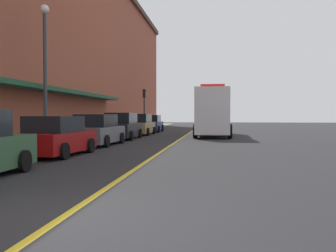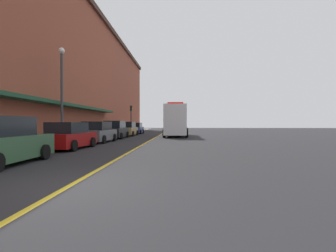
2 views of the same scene
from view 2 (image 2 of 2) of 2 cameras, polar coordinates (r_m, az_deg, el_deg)
The scene contains 15 objects.
ground_plane at distance 31.06m, azimuth -2.23°, elevation -2.26°, with size 112.00×112.00×0.00m, color #232326.
sidewalk_left at distance 32.20m, azimuth -13.30°, elevation -2.04°, with size 2.40×70.00×0.15m, color #9E9B93.
lane_center_stripe at distance 31.06m, azimuth -2.23°, elevation -2.25°, with size 0.16×70.00×0.01m, color gold.
brick_building_left at distance 33.95m, azimuth -23.63°, elevation 11.09°, with size 10.60×64.00×15.50m.
parked_car_1 at distance 16.14m, azimuth -21.72°, elevation -2.23°, with size 2.15×4.31×1.61m.
parked_car_2 at distance 21.14m, azimuth -15.72°, elevation -1.46°, with size 2.19×4.52×1.69m.
parked_car_3 at distance 26.33m, azimuth -11.96°, elevation -0.94°, with size 2.13×4.91×1.81m.
parked_car_4 at distance 31.75m, azimuth -9.22°, elevation -0.72°, with size 2.12×4.60×1.76m.
parked_car_5 at distance 37.47m, azimuth -7.38°, elevation -0.58°, with size 2.10×4.83×1.66m.
box_truck at distance 30.15m, azimuth 1.93°, elevation 1.12°, with size 2.85×9.33×3.82m.
parking_meter_0 at distance 31.36m, azimuth -12.11°, elevation -0.31°, with size 0.14×0.18×1.33m.
parking_meter_1 at distance 22.82m, azimuth -17.92°, elevation -0.65°, with size 0.14×0.18×1.33m.
parking_meter_2 at distance 25.16m, azimuth -15.92°, elevation -0.53°, with size 0.14×0.18×1.33m.
street_lamp_left at distance 20.08m, azimuth -23.11°, elevation 8.73°, with size 0.44×0.44×6.94m.
traffic_light_near at distance 41.16m, azimuth -8.43°, elevation 2.83°, with size 0.38×0.36×4.30m.
Camera 2 is at (2.73, -5.90, 1.54)m, focal length 26.67 mm.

